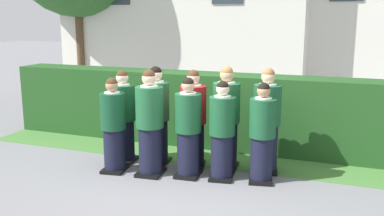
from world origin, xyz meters
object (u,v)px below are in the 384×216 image
student_in_red_blazer (193,121)px  student_rear_row_4 (267,123)px  student_front_row_3 (222,133)px  student_front_row_2 (188,130)px  student_front_row_4 (262,135)px  student_rear_row_3 (226,121)px  student_front_row_0 (113,127)px  student_front_row_1 (150,125)px  student_rear_row_0 (124,119)px  student_rear_row_1 (157,118)px

student_in_red_blazer → student_rear_row_4: student_rear_row_4 is taller
student_front_row_3 → student_front_row_2: bearing=-171.8°
student_front_row_4 → student_rear_row_3: bearing=151.2°
student_front_row_0 → student_in_red_blazer: (1.13, 0.65, 0.05)m
student_front_row_1 → student_front_row_2: bearing=13.3°
student_front_row_0 → student_rear_row_0: student_rear_row_0 is taller
student_front_row_2 → student_front_row_4: (1.12, 0.18, -0.02)m
student_in_red_blazer → student_rear_row_1: bearing=-174.1°
student_rear_row_4 → student_rear_row_3: bearing=-171.3°
student_rear_row_1 → student_in_red_blazer: bearing=5.9°
student_rear_row_3 → student_rear_row_4: (0.64, 0.10, -0.01)m
student_in_red_blazer → student_rear_row_3: size_ratio=0.96×
student_rear_row_1 → student_rear_row_4: bearing=8.5°
student_front_row_3 → student_front_row_4: (0.60, 0.10, -0.00)m
student_front_row_1 → student_rear_row_3: size_ratio=0.99×
student_front_row_4 → student_rear_row_0: 2.41m
student_front_row_1 → student_rear_row_0: (-0.70, 0.40, -0.04)m
student_front_row_3 → student_rear_row_3: bearing=98.9°
student_front_row_2 → student_rear_row_4: (1.10, 0.64, 0.06)m
student_rear_row_3 → student_rear_row_1: bearing=-171.5°
student_front_row_1 → student_front_row_3: student_front_row_1 is taller
student_front_row_0 → student_rear_row_1: bearing=49.8°
student_front_row_2 → student_front_row_3: (0.53, 0.08, -0.02)m
student_front_row_4 → student_in_red_blazer: (-1.20, 0.26, 0.05)m
student_front_row_2 → student_front_row_3: student_front_row_2 is taller
student_front_row_3 → student_rear_row_0: size_ratio=0.96×
student_front_row_1 → student_in_red_blazer: (0.51, 0.58, -0.02)m
student_rear_row_0 → student_front_row_3: bearing=-5.9°
student_rear_row_0 → student_rear_row_3: bearing=9.2°
student_front_row_2 → student_rear_row_0: bearing=168.4°
student_front_row_0 → student_rear_row_4: (2.30, 0.85, 0.08)m
student_rear_row_3 → student_rear_row_4: size_ratio=1.01×
student_front_row_0 → student_front_row_1: student_front_row_1 is taller
student_front_row_0 → student_front_row_3: (1.73, 0.28, 0.00)m
student_front_row_3 → student_rear_row_4: student_rear_row_4 is taller
student_front_row_4 → student_rear_row_4: bearing=93.3°
student_front_row_0 → student_front_row_4: 2.36m
student_front_row_3 → student_front_row_0: bearing=-170.7°
student_front_row_2 → student_rear_row_1: size_ratio=0.94×
student_front_row_1 → student_rear_row_3: 1.24m
student_front_row_3 → student_rear_row_0: 1.82m
student_rear_row_0 → student_front_row_4: bearing=-2.0°
student_front_row_2 → student_rear_row_3: size_ratio=0.92×
student_front_row_2 → student_front_row_4: 1.14m
student_front_row_2 → student_front_row_4: bearing=9.0°
student_front_row_0 → student_front_row_2: student_front_row_2 is taller
student_front_row_1 → student_front_row_4: student_front_row_1 is taller
student_front_row_4 → student_rear_row_1: 1.85m
student_front_row_4 → student_rear_row_0: bearing=178.0°
student_rear_row_0 → student_in_red_blazer: size_ratio=0.98×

